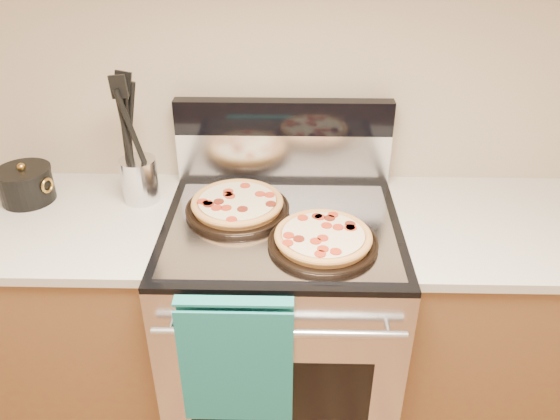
{
  "coord_description": "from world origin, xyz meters",
  "views": [
    {
      "loc": [
        0.03,
        0.17,
        1.86
      ],
      "look_at": [
        -0.0,
        1.55,
        1.03
      ],
      "focal_mm": 35.0,
      "sensor_mm": 36.0,
      "label": 1
    }
  ],
  "objects_px": {
    "utensil_crock": "(140,180)",
    "saucepan": "(26,186)",
    "range_body": "(281,332)",
    "pepperoni_pizza_back": "(237,205)",
    "pepperoni_pizza_front": "(323,239)"
  },
  "relations": [
    {
      "from": "utensil_crock",
      "to": "saucepan",
      "type": "bearing_deg",
      "value": -178.32
    },
    {
      "from": "utensil_crock",
      "to": "range_body",
      "type": "bearing_deg",
      "value": -18.03
    },
    {
      "from": "utensil_crock",
      "to": "saucepan",
      "type": "distance_m",
      "value": 0.39
    },
    {
      "from": "saucepan",
      "to": "pepperoni_pizza_back",
      "type": "bearing_deg",
      "value": -6.62
    },
    {
      "from": "range_body",
      "to": "utensil_crock",
      "type": "xyz_separation_m",
      "value": [
        -0.49,
        0.16,
        0.54
      ]
    },
    {
      "from": "pepperoni_pizza_back",
      "to": "pepperoni_pizza_front",
      "type": "distance_m",
      "value": 0.33
    },
    {
      "from": "range_body",
      "to": "pepperoni_pizza_front",
      "type": "relative_size",
      "value": 2.77
    },
    {
      "from": "range_body",
      "to": "saucepan",
      "type": "relative_size",
      "value": 5.05
    },
    {
      "from": "pepperoni_pizza_back",
      "to": "utensil_crock",
      "type": "xyz_separation_m",
      "value": [
        -0.34,
        0.1,
        0.04
      ]
    },
    {
      "from": "pepperoni_pizza_front",
      "to": "range_body",
      "type": "bearing_deg",
      "value": 134.05
    },
    {
      "from": "pepperoni_pizza_back",
      "to": "saucepan",
      "type": "height_order",
      "value": "saucepan"
    },
    {
      "from": "pepperoni_pizza_back",
      "to": "saucepan",
      "type": "distance_m",
      "value": 0.74
    },
    {
      "from": "range_body",
      "to": "utensil_crock",
      "type": "relative_size",
      "value": 5.86
    },
    {
      "from": "pepperoni_pizza_back",
      "to": "utensil_crock",
      "type": "distance_m",
      "value": 0.36
    },
    {
      "from": "pepperoni_pizza_front",
      "to": "pepperoni_pizza_back",
      "type": "bearing_deg",
      "value": 144.83
    }
  ]
}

